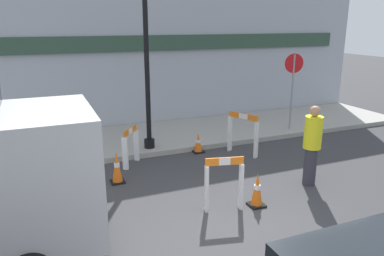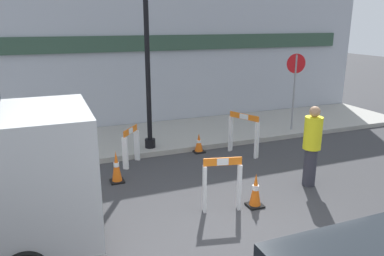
% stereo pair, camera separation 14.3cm
% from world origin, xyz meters
% --- Properties ---
extents(ground_plane, '(60.00, 60.00, 0.00)m').
position_xyz_m(ground_plane, '(0.00, 0.00, 0.00)').
color(ground_plane, '#38383A').
extents(sidewalk_slab, '(18.00, 3.01, 0.14)m').
position_xyz_m(sidewalk_slab, '(0.00, 6.00, 0.07)').
color(sidewalk_slab, '#9E9B93').
rests_on(sidewalk_slab, ground_plane).
extents(storefront_facade, '(18.00, 0.22, 5.50)m').
position_xyz_m(storefront_facade, '(0.00, 7.58, 2.75)').
color(storefront_facade, '#A3A8B2').
rests_on(storefront_facade, ground_plane).
extents(streetlamp_post, '(0.44, 0.44, 4.81)m').
position_xyz_m(streetlamp_post, '(-0.16, 4.90, 3.25)').
color(streetlamp_post, black).
rests_on(streetlamp_post, sidewalk_slab).
extents(stop_sign, '(0.59, 0.16, 2.40)m').
position_xyz_m(stop_sign, '(4.54, 4.96, 1.74)').
color(stop_sign, gray).
rests_on(stop_sign, sidewalk_slab).
extents(barricade_0, '(0.55, 0.63, 0.96)m').
position_xyz_m(barricade_0, '(-0.84, 4.18, 0.51)').
color(barricade_0, white).
rests_on(barricade_0, ground_plane).
extents(barricade_1, '(0.74, 0.30, 1.07)m').
position_xyz_m(barricade_1, '(0.21, 1.19, 0.56)').
color(barricade_1, white).
rests_on(barricade_1, ground_plane).
extents(barricade_2, '(0.51, 0.89, 1.13)m').
position_xyz_m(barricade_2, '(2.13, 3.80, 0.62)').
color(barricade_2, white).
rests_on(barricade_2, ground_plane).
extents(traffic_cone_0, '(0.30, 0.30, 0.54)m').
position_xyz_m(traffic_cone_0, '(1.08, 4.40, 0.26)').
color(traffic_cone_0, black).
rests_on(traffic_cone_0, ground_plane).
extents(traffic_cone_1, '(0.30, 0.30, 0.69)m').
position_xyz_m(traffic_cone_1, '(0.89, 1.09, 0.33)').
color(traffic_cone_1, black).
rests_on(traffic_cone_1, ground_plane).
extents(traffic_cone_2, '(0.30, 0.30, 0.73)m').
position_xyz_m(traffic_cone_2, '(-1.39, 3.24, 0.36)').
color(traffic_cone_2, black).
rests_on(traffic_cone_2, ground_plane).
extents(person_worker, '(0.53, 0.53, 1.78)m').
position_xyz_m(person_worker, '(2.51, 1.52, 0.95)').
color(person_worker, '#33333D').
rests_on(person_worker, ground_plane).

